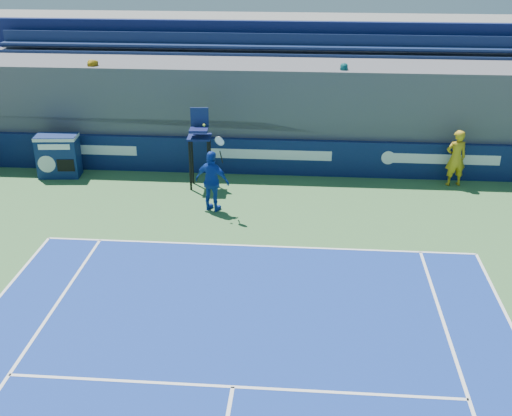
# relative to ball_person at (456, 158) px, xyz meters

# --- Properties ---
(ball_person) EXTENTS (0.73, 0.55, 1.80)m
(ball_person) POSITION_rel_ball_person_xyz_m (0.00, 0.00, 0.00)
(ball_person) COLOR gold
(ball_person) RESTS_ON apron
(back_hoarding) EXTENTS (20.40, 0.21, 1.20)m
(back_hoarding) POSITION_rel_ball_person_xyz_m (-5.81, 0.51, -0.31)
(back_hoarding) COLOR #0C1946
(back_hoarding) RESTS_ON ground
(match_clock) EXTENTS (1.38, 0.84, 1.40)m
(match_clock) POSITION_rel_ball_person_xyz_m (-12.63, -0.22, -0.17)
(match_clock) COLOR navy
(match_clock) RESTS_ON ground
(umpire_chair) EXTENTS (0.74, 0.74, 2.48)m
(umpire_chair) POSITION_rel_ball_person_xyz_m (-7.90, -0.75, 0.62)
(umpire_chair) COLOR black
(umpire_chair) RESTS_ON ground
(tennis_player) EXTENTS (1.13, 0.76, 2.57)m
(tennis_player) POSITION_rel_ball_person_xyz_m (-7.26, -2.54, -0.01)
(tennis_player) COLOR #1339A2
(tennis_player) RESTS_ON apron
(stadium_seating) EXTENTS (21.00, 4.05, 4.40)m
(stadium_seating) POSITION_rel_ball_person_xyz_m (-5.82, 2.56, 0.92)
(stadium_seating) COLOR #4C4C50
(stadium_seating) RESTS_ON ground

